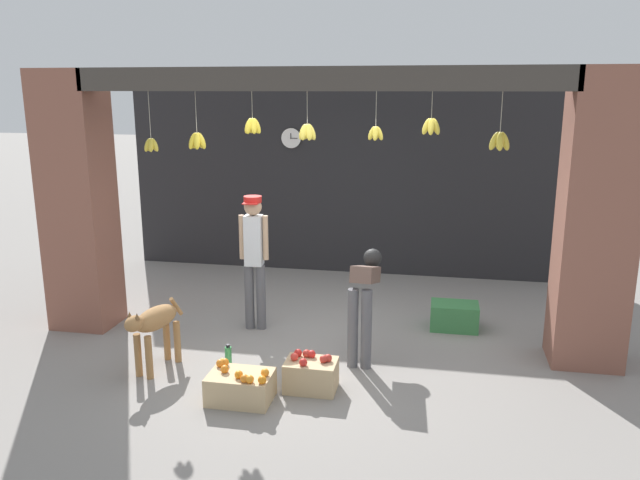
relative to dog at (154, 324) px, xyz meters
name	(u,v)px	position (x,y,z in m)	size (l,w,h in m)	color
ground_plane	(312,351)	(1.46, 0.74, -0.49)	(60.00, 60.00, 0.00)	gray
shop_back_wall	(353,176)	(1.46, 3.88, 1.01)	(6.96, 0.12, 3.00)	#232326
shop_pillar_left	(78,202)	(-1.37, 1.04, 1.01)	(0.70, 0.60, 3.00)	brown
shop_pillar_right	(596,221)	(4.29, 1.04, 1.01)	(0.70, 0.60, 3.00)	brown
storefront_awning	(313,83)	(1.45, 0.86, 2.35)	(5.06, 0.29, 0.88)	#3D3833
dog	(154,324)	(0.00, 0.00, 0.00)	(0.37, 0.83, 0.71)	#9E7042
shopkeeper	(254,253)	(0.66, 1.28, 0.44)	(0.34, 0.26, 1.60)	#56565B
worker_stooping	(364,293)	(2.03, 0.69, 0.23)	(0.28, 0.83, 1.09)	#56565B
fruit_crate_oranges	(240,386)	(1.04, -0.45, -0.35)	(0.58, 0.41, 0.33)	tan
fruit_crate_apples	(311,374)	(1.62, -0.12, -0.33)	(0.48, 0.34, 0.36)	tan
produce_box_green	(454,316)	(2.98, 1.71, -0.33)	(0.56, 0.37, 0.31)	#387A42
water_bottle	(228,359)	(0.73, 0.10, -0.35)	(0.07, 0.07, 0.29)	#38934C
wall_clock	(291,138)	(0.51, 3.81, 1.57)	(0.32, 0.03, 0.32)	black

